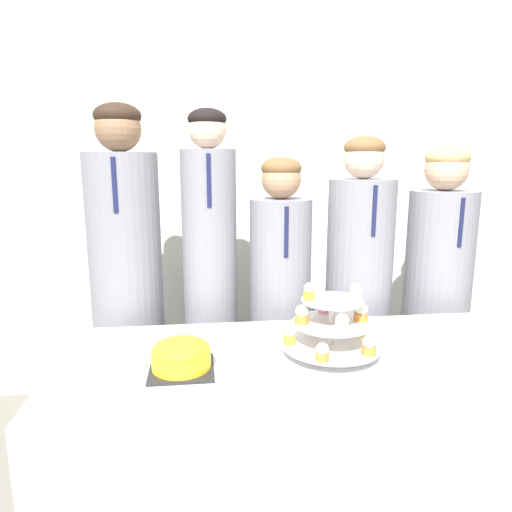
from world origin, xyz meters
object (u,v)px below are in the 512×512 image
(student_2, at_px, (280,315))
(student_3, at_px, (357,304))
(cake_knife, at_px, (226,399))
(student_0, at_px, (128,299))
(student_1, at_px, (211,294))
(round_cake, at_px, (181,355))
(student_4, at_px, (436,304))
(cupcake_stand, at_px, (332,325))

(student_2, bearing_deg, student_3, 0.00)
(cake_knife, relative_size, student_0, 0.16)
(student_1, relative_size, student_3, 1.07)
(student_0, xyz_separation_m, student_3, (1.08, -0.00, -0.07))
(round_cake, bearing_deg, student_4, 29.00)
(student_0, distance_m, student_2, 0.71)
(cake_knife, bearing_deg, student_3, 38.95)
(cake_knife, relative_size, student_2, 0.19)
(cupcake_stand, bearing_deg, student_4, 41.09)
(student_1, xyz_separation_m, student_4, (1.11, 0.00, -0.09))
(cake_knife, bearing_deg, student_4, 25.82)
(student_2, distance_m, student_3, 0.38)
(student_0, bearing_deg, cake_knife, -65.56)
(round_cake, relative_size, cupcake_stand, 0.60)
(round_cake, height_order, student_0, student_0)
(student_4, bearing_deg, student_2, -180.00)
(cupcake_stand, height_order, student_4, student_4)
(student_2, bearing_deg, cupcake_stand, -83.56)
(round_cake, height_order, student_2, student_2)
(round_cake, xyz_separation_m, student_2, (0.43, 0.67, -0.11))
(cupcake_stand, distance_m, student_3, 0.71)
(student_2, relative_size, student_3, 0.94)
(student_0, relative_size, student_2, 1.16)
(student_2, xyz_separation_m, student_4, (0.78, 0.00, 0.02))
(round_cake, bearing_deg, cake_knife, -56.88)
(student_4, bearing_deg, student_0, 180.00)
(student_3, bearing_deg, student_1, -180.00)
(student_2, bearing_deg, student_1, 180.00)
(cake_knife, distance_m, student_0, 0.96)
(round_cake, xyz_separation_m, student_4, (1.21, 0.67, -0.09))
(round_cake, relative_size, student_1, 0.13)
(round_cake, distance_m, student_4, 1.39)
(student_3, bearing_deg, round_cake, -140.39)
(round_cake, distance_m, student_1, 0.68)
(cupcake_stand, relative_size, student_2, 0.24)
(student_3, height_order, student_4, student_3)
(cupcake_stand, xyz_separation_m, student_3, (0.31, 0.62, -0.13))
(student_3, bearing_deg, cupcake_stand, -116.60)
(student_3, bearing_deg, student_4, -0.00)
(student_3, bearing_deg, student_0, 180.00)
(student_1, height_order, student_3, student_1)
(round_cake, distance_m, student_3, 1.06)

